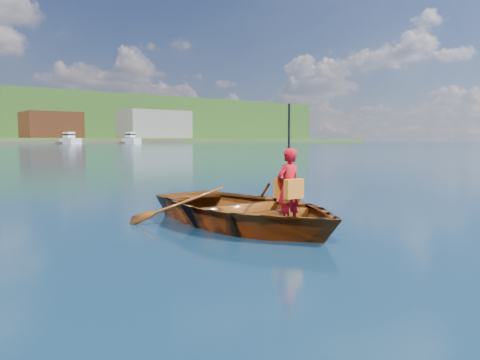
# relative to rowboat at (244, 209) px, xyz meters

# --- Properties ---
(ground) EXTENTS (600.00, 600.00, 0.00)m
(ground) POSITION_rel_rowboat_xyz_m (-1.24, -0.84, -0.28)
(ground) COLOR #0C1B3F
(ground) RESTS_ON ground
(rowboat) EXTENTS (3.00, 4.17, 0.86)m
(rowboat) POSITION_rel_rowboat_xyz_m (0.00, 0.00, 0.00)
(rowboat) COLOR maroon
(rowboat) RESTS_ON ground
(child_paddler) EXTENTS (0.45, 0.34, 1.91)m
(child_paddler) POSITION_rel_rowboat_xyz_m (0.16, -0.90, 0.43)
(child_paddler) COLOR red
(child_paddler) RESTS_ON ground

